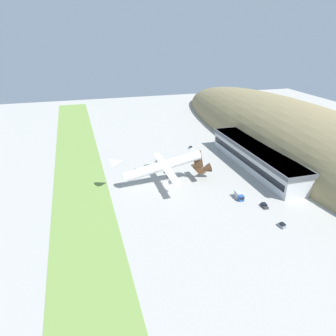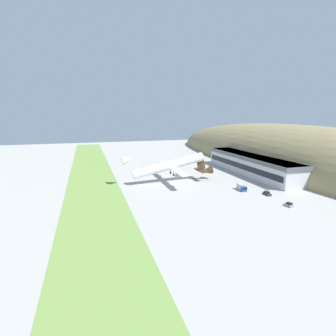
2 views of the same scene
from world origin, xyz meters
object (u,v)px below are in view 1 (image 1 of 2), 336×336
(service_car_1, at_px, (191,148))
(service_car_2, at_px, (264,206))
(cargo_airplane, at_px, (164,166))
(fuel_truck, at_px, (239,196))
(service_car_0, at_px, (282,225))
(terminal_building, at_px, (256,156))
(traffic_cone_0, at_px, (176,163))

(service_car_1, distance_m, service_car_2, 78.53)
(cargo_airplane, bearing_deg, fuel_truck, 48.12)
(service_car_0, xyz_separation_m, fuel_truck, (-25.32, -5.31, 0.69))
(service_car_0, height_order, service_car_2, service_car_0)
(cargo_airplane, height_order, service_car_2, cargo_airplane)
(service_car_1, bearing_deg, terminal_building, 32.64)
(service_car_2, bearing_deg, service_car_0, -5.94)
(service_car_2, relative_size, fuel_truck, 0.75)
(terminal_building, relative_size, fuel_truck, 12.64)
(cargo_airplane, xyz_separation_m, fuel_truck, (25.03, 27.92, -7.57))
(traffic_cone_0, bearing_deg, service_car_1, 142.24)
(service_car_1, distance_m, traffic_cone_0, 27.07)
(terminal_building, relative_size, cargo_airplane, 1.55)
(terminal_building, height_order, service_car_0, terminal_building)
(cargo_airplane, relative_size, fuel_truck, 8.13)
(terminal_building, xyz_separation_m, fuel_truck, (30.66, -25.76, -5.09))
(cargo_airplane, bearing_deg, service_car_0, 33.42)
(service_car_1, bearing_deg, service_car_0, 2.28)
(service_car_0, distance_m, service_car_1, 93.82)
(service_car_0, xyz_separation_m, service_car_2, (-15.40, 1.60, -0.01))
(cargo_airplane, relative_size, traffic_cone_0, 87.36)
(cargo_airplane, relative_size, service_car_2, 10.86)
(service_car_0, height_order, traffic_cone_0, service_car_0)
(cargo_airplane, relative_size, service_car_1, 13.58)
(terminal_building, height_order, service_car_2, terminal_building)
(terminal_building, xyz_separation_m, service_car_1, (-37.77, -24.19, -5.84))
(service_car_0, xyz_separation_m, service_car_1, (-93.75, -3.74, -0.07))
(service_car_0, bearing_deg, terminal_building, 159.92)
(fuel_truck, bearing_deg, traffic_cone_0, -162.30)
(service_car_0, relative_size, fuel_truck, 0.61)
(service_car_2, bearing_deg, cargo_airplane, -135.10)
(service_car_1, bearing_deg, cargo_airplane, -34.20)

